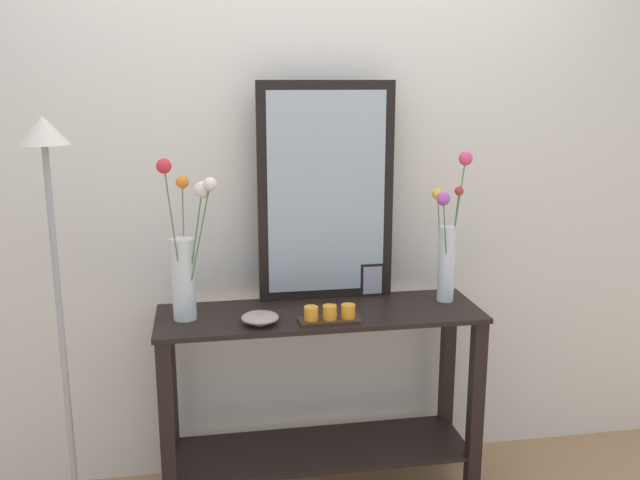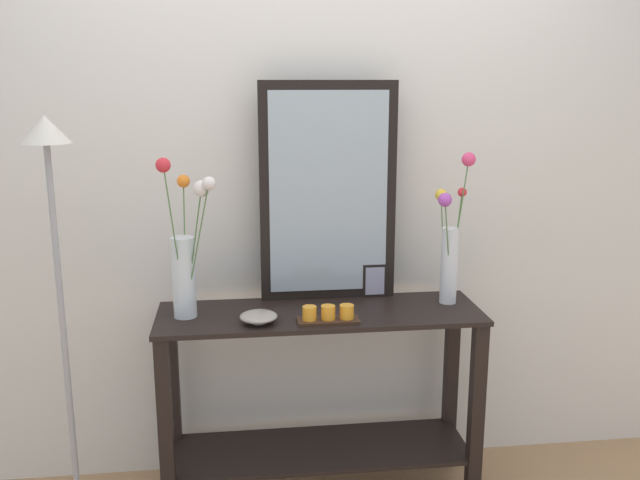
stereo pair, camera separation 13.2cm
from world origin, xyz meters
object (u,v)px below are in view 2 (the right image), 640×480
Objects in this scene: decorative_bowl at (259,317)px; floor_lamp at (57,260)px; picture_frame_small at (375,281)px; candle_tray at (328,315)px; mirror_leaning at (328,193)px; tall_vase_left at (185,259)px; console_table at (320,386)px; vase_right at (450,246)px.

floor_lamp is at bearing 178.36° from decorative_bowl.
picture_frame_small is at bearing 27.93° from decorative_bowl.
picture_frame_small is at bearing 11.34° from floor_lamp.
decorative_bowl is at bearing 175.33° from candle_tray.
tall_vase_left is (-0.59, -0.18, -0.22)m from mirror_leaning.
candle_tray is (0.55, -0.12, -0.22)m from tall_vase_left.
mirror_leaning is 0.54m from candle_tray.
console_table is at bearing -147.30° from picture_frame_small.
mirror_leaning reaches higher than tall_vase_left.
tall_vase_left is 2.67× the size of candle_tray.
floor_lamp is (-0.75, 0.02, 0.25)m from decorative_bowl.
candle_tray is (-0.04, -0.31, -0.44)m from mirror_leaning.
vase_right is 0.39× the size of floor_lamp.
decorative_bowl is at bearing -1.64° from floor_lamp.
floor_lamp reaches higher than picture_frame_small.
mirror_leaning reaches higher than console_table.
picture_frame_small is at bearing 12.35° from tall_vase_left.
mirror_leaning is 0.66m from tall_vase_left.
tall_vase_left is at bearing -177.05° from vase_right.
picture_frame_small is at bearing 158.21° from vase_right.
decorative_bowl is (-0.81, -0.16, -0.22)m from vase_right.
floor_lamp is at bearing 177.55° from candle_tray.
mirror_leaning is at bearing 42.27° from decorative_bowl.
decorative_bowl is (-0.52, -0.27, -0.05)m from picture_frame_small.
tall_vase_left is 0.83m from picture_frame_small.
floor_lamp is at bearing -168.66° from picture_frame_small.
candle_tray is at bearing -2.45° from floor_lamp.
vase_right is 4.38× the size of picture_frame_small.
tall_vase_left is 1.02× the size of vase_right.
console_table is 5.46× the size of candle_tray.
mirror_leaning is at bearing 17.29° from tall_vase_left.
candle_tray is 0.39m from picture_frame_small.
tall_vase_left reaches higher than picture_frame_small.
tall_vase_left reaches higher than console_table.
picture_frame_small reaches higher than console_table.
mirror_leaning is 1.45× the size of vase_right.
console_table is 0.51m from picture_frame_small.
mirror_leaning reaches higher than decorative_bowl.
floor_lamp is (-1.06, -0.26, -0.19)m from mirror_leaning.
console_table is at bearing -174.89° from vase_right.
candle_tray is 0.27m from decorative_bowl.
decorative_bowl reaches higher than console_table.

